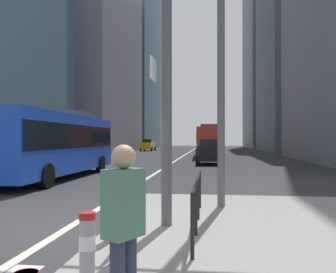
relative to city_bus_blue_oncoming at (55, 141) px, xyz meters
name	(u,v)px	position (x,y,z in m)	size (l,w,h in m)	color
ground_plane	(170,164)	(4.48, 10.74, -1.84)	(160.00, 160.00, 0.00)	#303033
lane_centre_line	(181,158)	(4.48, 20.74, -1.83)	(0.20, 80.00, 0.01)	beige
office_tower_left_mid	(84,58)	(-11.52, 35.88, 12.47)	(13.21, 24.48, 28.60)	gray
office_tower_left_far	(125,40)	(-11.52, 62.36, 22.50)	(13.24, 23.18, 48.67)	slate
office_tower_right_mid	(299,37)	(21.48, 41.32, 16.14)	(10.89, 19.68, 35.95)	slate
office_tower_right_far	(273,44)	(21.48, 65.24, 21.27)	(11.44, 21.85, 46.22)	gray
city_bus_blue_oncoming	(55,141)	(0.00, 0.00, 0.00)	(2.72, 10.89, 3.40)	blue
city_bus_red_receding	(209,140)	(7.40, 21.58, 0.00)	(2.94, 11.28, 3.40)	red
car_oncoming_mid	(148,145)	(-2.65, 41.66, -0.85)	(2.19, 4.25, 1.94)	gold
car_receding_near	(210,151)	(7.51, 11.07, -0.85)	(2.04, 4.30, 1.94)	black
car_receding_far	(207,145)	(7.08, 39.90, -0.85)	(2.12, 4.06, 1.94)	silver
traffic_signal_gantry	(54,36)	(4.20, -9.49, 2.33)	(7.19, 0.65, 6.00)	#515156
street_lamp_post	(221,13)	(7.84, -7.26, 3.45)	(5.50, 0.32, 8.00)	#56565B
bollard_left	(87,248)	(6.12, -12.81, -1.17)	(0.20, 0.20, 0.93)	#99999E
bollard_right	(109,214)	(5.79, -10.74, -1.22)	(0.20, 0.20, 0.84)	#99999E
pedestrian_railing	(197,191)	(7.28, -9.53, -0.97)	(0.06, 4.09, 0.98)	black
pedestrian_waiting	(123,225)	(6.72, -13.51, -0.72)	(0.39, 0.45, 1.73)	#2D334C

